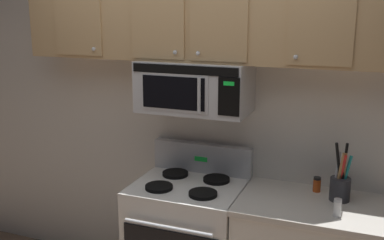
{
  "coord_description": "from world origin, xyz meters",
  "views": [
    {
      "loc": [
        1.14,
        -2.42,
        2.12
      ],
      "look_at": [
        0.0,
        0.49,
        1.35
      ],
      "focal_mm": 43.7,
      "sensor_mm": 36.0,
      "label": 1
    }
  ],
  "objects_px": {
    "utensil_crock_charcoal": "(340,185)",
    "spice_jar": "(317,184)",
    "over_range_microwave": "(195,87)",
    "salt_shaker": "(337,208)"
  },
  "relations": [
    {
      "from": "salt_shaker",
      "to": "spice_jar",
      "type": "height_order",
      "value": "salt_shaker"
    },
    {
      "from": "utensil_crock_charcoal",
      "to": "over_range_microwave",
      "type": "bearing_deg",
      "value": 179.44
    },
    {
      "from": "over_range_microwave",
      "to": "spice_jar",
      "type": "bearing_deg",
      "value": 5.68
    },
    {
      "from": "utensil_crock_charcoal",
      "to": "spice_jar",
      "type": "distance_m",
      "value": 0.19
    },
    {
      "from": "over_range_microwave",
      "to": "spice_jar",
      "type": "relative_size",
      "value": 7.49
    },
    {
      "from": "over_range_microwave",
      "to": "utensil_crock_charcoal",
      "type": "xyz_separation_m",
      "value": [
        1.0,
        -0.01,
        -0.57
      ]
    },
    {
      "from": "spice_jar",
      "to": "utensil_crock_charcoal",
      "type": "bearing_deg",
      "value": -31.44
    },
    {
      "from": "salt_shaker",
      "to": "spice_jar",
      "type": "distance_m",
      "value": 0.38
    },
    {
      "from": "over_range_microwave",
      "to": "utensil_crock_charcoal",
      "type": "relative_size",
      "value": 2.0
    },
    {
      "from": "over_range_microwave",
      "to": "salt_shaker",
      "type": "bearing_deg",
      "value": -14.66
    }
  ]
}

